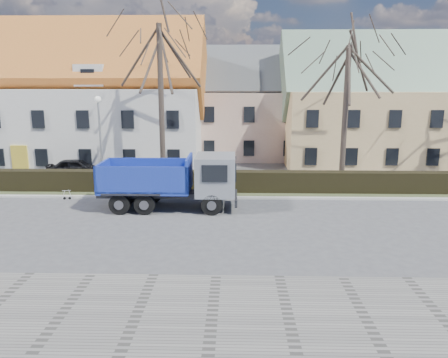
{
  "coord_description": "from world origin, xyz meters",
  "views": [
    {
      "loc": [
        2.88,
        -20.3,
        6.78
      ],
      "look_at": [
        2.26,
        2.76,
        1.6
      ],
      "focal_mm": 35.0,
      "sensor_mm": 36.0,
      "label": 1
    }
  ],
  "objects_px": {
    "streetlight": "(101,143)",
    "parked_car_a": "(77,168)",
    "cart_frame": "(63,194)",
    "dump_truck": "(164,181)"
  },
  "relations": [
    {
      "from": "cart_frame",
      "to": "parked_car_a",
      "type": "relative_size",
      "value": 0.16
    },
    {
      "from": "dump_truck",
      "to": "cart_frame",
      "type": "relative_size",
      "value": 11.18
    },
    {
      "from": "dump_truck",
      "to": "cart_frame",
      "type": "height_order",
      "value": "dump_truck"
    },
    {
      "from": "streetlight",
      "to": "parked_car_a",
      "type": "xyz_separation_m",
      "value": [
        -2.76,
        2.94,
        -2.27
      ]
    },
    {
      "from": "parked_car_a",
      "to": "streetlight",
      "type": "bearing_deg",
      "value": -143.66
    },
    {
      "from": "streetlight",
      "to": "parked_car_a",
      "type": "distance_m",
      "value": 4.63
    },
    {
      "from": "cart_frame",
      "to": "parked_car_a",
      "type": "xyz_separation_m",
      "value": [
        -1.28,
        5.82,
        0.39
      ]
    },
    {
      "from": "parked_car_a",
      "to": "dump_truck",
      "type": "bearing_deg",
      "value": -141.63
    },
    {
      "from": "cart_frame",
      "to": "streetlight",
      "type": "bearing_deg",
      "value": 62.66
    },
    {
      "from": "streetlight",
      "to": "cart_frame",
      "type": "bearing_deg",
      "value": -117.34
    }
  ]
}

